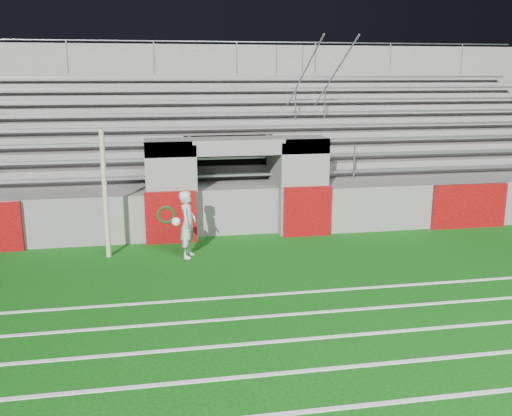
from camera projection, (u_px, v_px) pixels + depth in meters
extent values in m
plane|color=#0C4C0D|center=(262.00, 277.00, 12.19)|extent=(90.00, 90.00, 0.00)
cylinder|color=tan|center=(105.00, 195.00, 13.23)|extent=(0.11, 0.11, 3.02)
cube|color=white|center=(335.00, 408.00, 7.40)|extent=(28.00, 0.09, 0.01)
cube|color=white|center=(314.00, 370.00, 8.36)|extent=(28.00, 0.09, 0.01)
cube|color=white|center=(297.00, 340.00, 9.31)|extent=(28.00, 0.09, 0.01)
cube|color=white|center=(283.00, 315.00, 10.27)|extent=(28.00, 0.09, 0.01)
cube|color=white|center=(272.00, 294.00, 11.23)|extent=(28.00, 0.09, 0.01)
cube|color=#63615E|center=(503.00, 203.00, 16.43)|extent=(10.60, 0.35, 1.25)
cube|color=#63615E|center=(169.00, 189.00, 14.93)|extent=(1.20, 1.00, 2.60)
cube|color=#63615E|center=(302.00, 184.00, 15.56)|extent=(1.20, 1.00, 2.60)
cube|color=black|center=(229.00, 177.00, 16.88)|extent=(2.60, 0.20, 2.50)
cube|color=#63615E|center=(193.00, 186.00, 15.63)|extent=(0.10, 2.20, 2.50)
cube|color=#63615E|center=(274.00, 183.00, 16.03)|extent=(0.10, 2.20, 2.50)
cube|color=#63615E|center=(237.00, 146.00, 14.99)|extent=(4.80, 1.00, 0.40)
cube|color=#63615E|center=(220.00, 169.00, 18.96)|extent=(26.00, 8.00, 0.20)
cube|color=#63615E|center=(220.00, 188.00, 19.11)|extent=(26.00, 8.00, 1.05)
cube|color=#5E0809|center=(171.00, 217.00, 14.54)|extent=(1.30, 0.15, 1.35)
cube|color=#5E0809|center=(307.00, 211.00, 15.17)|extent=(1.30, 0.15, 1.35)
cube|color=#5E0809|center=(469.00, 206.00, 16.00)|extent=(2.20, 0.15, 1.25)
cube|color=#93959B|center=(232.00, 175.00, 16.09)|extent=(23.00, 0.28, 0.06)
cube|color=#63615E|center=(228.00, 171.00, 16.91)|extent=(24.00, 0.75, 0.38)
cube|color=#93959B|center=(229.00, 158.00, 16.72)|extent=(23.00, 0.28, 0.06)
cube|color=#63615E|center=(225.00, 161.00, 17.58)|extent=(24.00, 0.75, 0.76)
cube|color=#93959B|center=(225.00, 142.00, 17.35)|extent=(23.00, 0.28, 0.06)
cube|color=#63615E|center=(222.00, 151.00, 18.26)|extent=(24.00, 0.75, 1.14)
cube|color=#93959B|center=(222.00, 127.00, 17.98)|extent=(23.00, 0.28, 0.06)
cube|color=#63615E|center=(219.00, 143.00, 18.93)|extent=(24.00, 0.75, 1.52)
cube|color=#93959B|center=(219.00, 113.00, 18.61)|extent=(23.00, 0.28, 0.06)
cube|color=#63615E|center=(217.00, 135.00, 19.61)|extent=(24.00, 0.75, 1.90)
cube|color=#93959B|center=(216.00, 100.00, 19.24)|extent=(23.00, 0.28, 0.06)
cube|color=#63615E|center=(214.00, 127.00, 20.28)|extent=(24.00, 0.75, 2.28)
cube|color=#93959B|center=(214.00, 88.00, 19.87)|extent=(23.00, 0.28, 0.06)
cube|color=#63615E|center=(212.00, 120.00, 20.96)|extent=(24.00, 0.75, 2.66)
cube|color=#93959B|center=(211.00, 77.00, 20.50)|extent=(23.00, 0.28, 0.06)
cube|color=#63615E|center=(210.00, 117.00, 21.59)|extent=(26.00, 0.60, 5.29)
cylinder|color=#A5A8AD|center=(321.00, 164.00, 16.20)|extent=(0.05, 0.05, 1.00)
cylinder|color=#A5A8AD|center=(296.00, 104.00, 18.72)|extent=(0.05, 0.05, 1.00)
cylinder|color=#A5A8AD|center=(276.00, 59.00, 21.24)|extent=(0.05, 0.05, 1.00)
cylinder|color=#A5A8AD|center=(296.00, 89.00, 18.61)|extent=(0.05, 6.02, 3.08)
cylinder|color=#A5A8AD|center=(354.00, 163.00, 16.37)|extent=(0.05, 0.05, 1.00)
cylinder|color=#A5A8AD|center=(325.00, 104.00, 18.90)|extent=(0.05, 0.05, 1.00)
cylinder|color=#A5A8AD|center=(302.00, 59.00, 21.42)|extent=(0.05, 0.05, 1.00)
cylinder|color=#A5A8AD|center=(325.00, 89.00, 18.78)|extent=(0.05, 6.02, 3.08)
cylinder|color=#A5A8AD|center=(67.00, 56.00, 19.92)|extent=(0.05, 0.05, 1.10)
cylinder|color=#A5A8AD|center=(154.00, 57.00, 20.45)|extent=(0.05, 0.05, 1.10)
cylinder|color=#A5A8AD|center=(237.00, 57.00, 20.97)|extent=(0.05, 0.05, 1.10)
cylinder|color=#A5A8AD|center=(315.00, 58.00, 21.50)|extent=(0.05, 0.05, 1.10)
cylinder|color=#A5A8AD|center=(390.00, 58.00, 22.02)|extent=(0.05, 0.05, 1.10)
cylinder|color=#A5A8AD|center=(461.00, 58.00, 22.55)|extent=(0.05, 0.05, 1.10)
cylinder|color=#A5A8AD|center=(209.00, 41.00, 20.67)|extent=(24.00, 0.05, 0.05)
imported|color=#B4BABE|center=(188.00, 224.00, 13.39)|extent=(0.54, 0.67, 1.60)
sphere|color=white|center=(176.00, 222.00, 13.18)|extent=(0.20, 0.20, 0.20)
torus|color=#0C3F18|center=(166.00, 214.00, 14.50)|extent=(0.58, 0.11, 0.58)
torus|color=#0B3A15|center=(166.00, 215.00, 14.45)|extent=(0.49, 0.09, 0.49)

